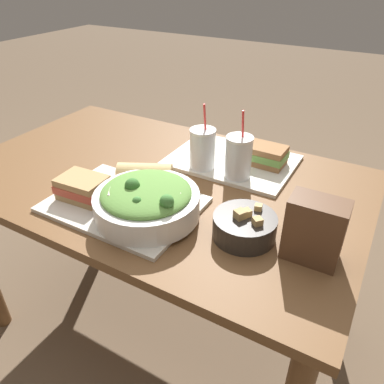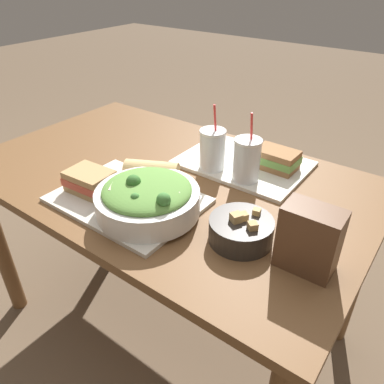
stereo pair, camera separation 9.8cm
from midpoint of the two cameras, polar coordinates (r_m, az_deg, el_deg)
name	(u,v)px [view 1 (the left image)]	position (r m, az deg, el deg)	size (l,w,h in m)	color
ground_plane	(165,321)	(1.71, -5.85, -19.01)	(12.00, 12.00, 0.00)	brown
dining_table	(158,201)	(1.28, -7.35, -1.45)	(1.32, 0.81, 0.72)	brown
tray_near	(124,204)	(1.10, -12.90, -1.93)	(0.42, 0.30, 0.01)	beige
tray_far	(232,161)	(1.30, 3.96, 4.73)	(0.42, 0.30, 0.01)	beige
salad_bowl	(147,200)	(1.01, -9.71, -1.36)	(0.28, 0.28, 0.11)	white
soup_bowl	(245,226)	(0.95, 5.08, -5.24)	(0.16, 0.16, 0.08)	#2D2823
sandwich_near	(83,187)	(1.13, -18.70, 0.58)	(0.14, 0.11, 0.06)	tan
baguette_near	(146,175)	(1.14, -9.52, 2.51)	(0.18, 0.14, 0.07)	tan
sandwich_far	(265,155)	(1.27, 8.85, 5.56)	(0.14, 0.10, 0.06)	olive
drink_cup_dark	(203,150)	(1.22, -0.69, 6.40)	(0.08, 0.08, 0.22)	silver
drink_cup_red	(238,158)	(1.17, 4.71, 5.09)	(0.08, 0.08, 0.22)	silver
chip_bag	(315,230)	(0.88, 15.19, -5.77)	(0.13, 0.08, 0.16)	brown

